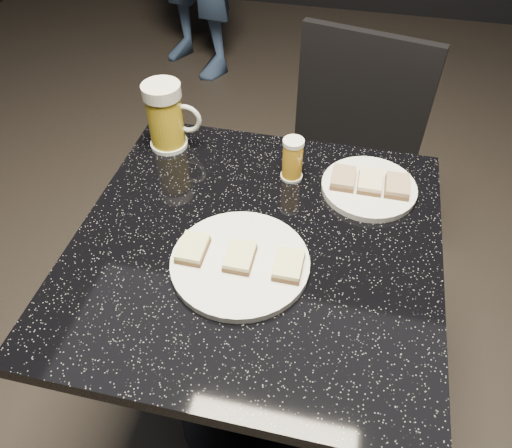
% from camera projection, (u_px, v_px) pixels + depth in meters
% --- Properties ---
extents(floor, '(6.00, 6.00, 0.00)m').
position_uv_depth(floor, '(256.00, 411.00, 1.49)').
color(floor, black).
rests_on(floor, ground).
extents(plate_large, '(0.26, 0.26, 0.01)m').
position_uv_depth(plate_large, '(240.00, 263.00, 0.91)').
color(plate_large, white).
rests_on(plate_large, table).
extents(plate_small, '(0.20, 0.20, 0.01)m').
position_uv_depth(plate_small, '(369.00, 188.00, 1.06)').
color(plate_small, silver).
rests_on(plate_small, table).
extents(table, '(0.70, 0.70, 0.75)m').
position_uv_depth(table, '(256.00, 314.00, 1.13)').
color(table, black).
rests_on(table, floor).
extents(beer_mug, '(0.13, 0.09, 0.16)m').
position_uv_depth(beer_mug, '(166.00, 116.00, 1.12)').
color(beer_mug, white).
rests_on(beer_mug, table).
extents(beer_tumbler, '(0.05, 0.05, 0.10)m').
position_uv_depth(beer_tumbler, '(292.00, 159.00, 1.06)').
color(beer_tumbler, silver).
rests_on(beer_tumbler, table).
extents(chair, '(0.47, 0.47, 0.87)m').
position_uv_depth(chair, '(343.00, 165.00, 1.52)').
color(chair, black).
rests_on(chair, floor).
extents(canapes_on_plate_large, '(0.23, 0.07, 0.02)m').
position_uv_depth(canapes_on_plate_large, '(240.00, 257.00, 0.90)').
color(canapes_on_plate_large, '#4C3521').
rests_on(canapes_on_plate_large, plate_large).
extents(canapes_on_plate_small, '(0.16, 0.07, 0.02)m').
position_uv_depth(canapes_on_plate_small, '(370.00, 182.00, 1.05)').
color(canapes_on_plate_small, '#4C3521').
rests_on(canapes_on_plate_small, plate_small).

